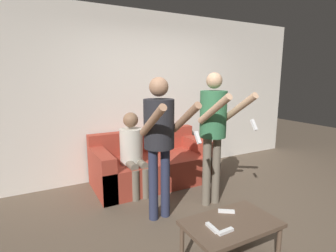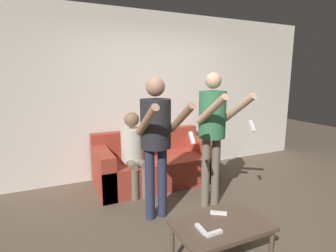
{
  "view_description": "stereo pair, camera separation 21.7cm",
  "coord_description": "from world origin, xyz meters",
  "px_view_note": "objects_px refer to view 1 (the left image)",
  "views": [
    {
      "loc": [
        -1.81,
        -2.2,
        1.65
      ],
      "look_at": [
        -0.17,
        0.88,
        0.99
      ],
      "focal_mm": 28.0,
      "sensor_mm": 36.0,
      "label": 1
    },
    {
      "loc": [
        -1.62,
        -2.29,
        1.65
      ],
      "look_at": [
        -0.17,
        0.88,
        0.99
      ],
      "focal_mm": 28.0,
      "sensor_mm": 36.0,
      "label": 2
    }
  ],
  "objects_px": {
    "couch": "(152,165)",
    "person_seated": "(133,149)",
    "remote_far": "(226,211)",
    "coffee_table": "(231,227)",
    "person_standing_right": "(214,124)",
    "remote_near": "(226,231)",
    "remote_mid": "(212,228)",
    "person_standing_left": "(160,133)"
  },
  "relations": [
    {
      "from": "couch",
      "to": "person_seated",
      "type": "relative_size",
      "value": 1.57
    },
    {
      "from": "remote_far",
      "to": "coffee_table",
      "type": "bearing_deg",
      "value": -115.54
    },
    {
      "from": "person_standing_right",
      "to": "person_seated",
      "type": "relative_size",
      "value": 1.47
    },
    {
      "from": "couch",
      "to": "person_standing_right",
      "type": "relative_size",
      "value": 1.07
    },
    {
      "from": "remote_near",
      "to": "remote_mid",
      "type": "bearing_deg",
      "value": 125.04
    },
    {
      "from": "person_standing_right",
      "to": "remote_near",
      "type": "xyz_separation_m",
      "value": [
        -0.7,
        -1.09,
        -0.65
      ]
    },
    {
      "from": "coffee_table",
      "to": "remote_mid",
      "type": "distance_m",
      "value": 0.22
    },
    {
      "from": "couch",
      "to": "person_seated",
      "type": "xyz_separation_m",
      "value": [
        -0.39,
        -0.21,
        0.37
      ]
    },
    {
      "from": "person_standing_right",
      "to": "remote_mid",
      "type": "relative_size",
      "value": 11.22
    },
    {
      "from": "couch",
      "to": "remote_far",
      "type": "distance_m",
      "value": 1.89
    },
    {
      "from": "couch",
      "to": "person_seated",
      "type": "distance_m",
      "value": 0.58
    },
    {
      "from": "remote_far",
      "to": "person_standing_right",
      "type": "bearing_deg",
      "value": 60.19
    },
    {
      "from": "coffee_table",
      "to": "remote_mid",
      "type": "xyz_separation_m",
      "value": [
        -0.21,
        -0.01,
        0.06
      ]
    },
    {
      "from": "person_standing_right",
      "to": "remote_near",
      "type": "distance_m",
      "value": 1.45
    },
    {
      "from": "couch",
      "to": "person_seated",
      "type": "height_order",
      "value": "person_seated"
    },
    {
      "from": "person_standing_right",
      "to": "coffee_table",
      "type": "height_order",
      "value": "person_standing_right"
    },
    {
      "from": "coffee_table",
      "to": "remote_far",
      "type": "bearing_deg",
      "value": 64.46
    },
    {
      "from": "person_standing_left",
      "to": "remote_mid",
      "type": "distance_m",
      "value": 1.17
    },
    {
      "from": "person_seated",
      "to": "coffee_table",
      "type": "xyz_separation_m",
      "value": [
        0.22,
        -1.82,
        -0.28
      ]
    },
    {
      "from": "coffee_table",
      "to": "person_standing_right",
      "type": "bearing_deg",
      "value": 60.8
    },
    {
      "from": "coffee_table",
      "to": "remote_near",
      "type": "distance_m",
      "value": 0.19
    },
    {
      "from": "couch",
      "to": "person_standing_left",
      "type": "distance_m",
      "value": 1.34
    },
    {
      "from": "person_standing_right",
      "to": "remote_near",
      "type": "bearing_deg",
      "value": -122.75
    },
    {
      "from": "couch",
      "to": "remote_far",
      "type": "bearing_deg",
      "value": -93.21
    },
    {
      "from": "remote_mid",
      "to": "person_standing_right",
      "type": "bearing_deg",
      "value": 52.41
    },
    {
      "from": "person_standing_left",
      "to": "remote_far",
      "type": "height_order",
      "value": "person_standing_left"
    },
    {
      "from": "coffee_table",
      "to": "person_seated",
      "type": "bearing_deg",
      "value": 96.87
    },
    {
      "from": "remote_mid",
      "to": "remote_near",
      "type": "bearing_deg",
      "value": -54.96
    },
    {
      "from": "couch",
      "to": "remote_far",
      "type": "relative_size",
      "value": 12.65
    },
    {
      "from": "person_seated",
      "to": "remote_far",
      "type": "xyz_separation_m",
      "value": [
        0.29,
        -1.67,
        -0.22
      ]
    },
    {
      "from": "coffee_table",
      "to": "remote_mid",
      "type": "bearing_deg",
      "value": -177.67
    },
    {
      "from": "couch",
      "to": "remote_near",
      "type": "distance_m",
      "value": 2.16
    },
    {
      "from": "person_standing_left",
      "to": "person_standing_right",
      "type": "relative_size",
      "value": 0.97
    },
    {
      "from": "person_standing_right",
      "to": "remote_mid",
      "type": "height_order",
      "value": "person_standing_right"
    },
    {
      "from": "couch",
      "to": "person_standing_left",
      "type": "height_order",
      "value": "person_standing_left"
    },
    {
      "from": "person_seated",
      "to": "person_standing_right",
      "type": "bearing_deg",
      "value": -47.23
    },
    {
      "from": "couch",
      "to": "coffee_table",
      "type": "height_order",
      "value": "couch"
    },
    {
      "from": "coffee_table",
      "to": "remote_far",
      "type": "xyz_separation_m",
      "value": [
        0.07,
        0.15,
        0.06
      ]
    },
    {
      "from": "remote_near",
      "to": "remote_mid",
      "type": "relative_size",
      "value": 1.0
    },
    {
      "from": "person_standing_right",
      "to": "remote_far",
      "type": "relative_size",
      "value": 11.84
    },
    {
      "from": "person_standing_left",
      "to": "person_standing_right",
      "type": "xyz_separation_m",
      "value": [
        0.75,
        -0.0,
        0.03
      ]
    },
    {
      "from": "person_standing_left",
      "to": "person_seated",
      "type": "distance_m",
      "value": 0.92
    }
  ]
}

